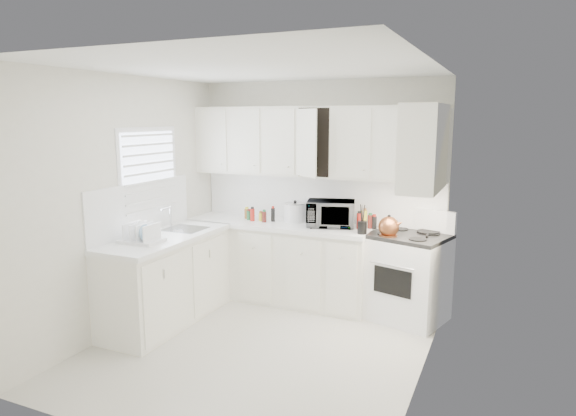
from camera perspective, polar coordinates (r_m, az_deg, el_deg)
The scene contains 34 objects.
floor at distance 5.01m, azimuth -3.36°, elevation -15.54°, with size 3.20×3.20×0.00m, color silver.
ceiling at distance 4.54m, azimuth -3.72°, elevation 15.53°, with size 3.20×3.20×0.00m, color white.
wall_back at distance 6.05m, azimuth 3.46°, elevation 1.85°, with size 3.00×3.00×0.00m, color white.
wall_front at distance 3.30m, azimuth -16.46°, elevation -5.64°, with size 3.00×3.00×0.00m, color white.
wall_left at distance 5.45m, azimuth -17.69°, elevation 0.46°, with size 3.20×3.20×0.00m, color white.
wall_right at distance 4.14m, azimuth 15.24°, elevation -2.39°, with size 3.20×3.20×0.00m, color white.
window_blinds at distance 5.66m, azimuth -15.33°, elevation 3.49°, with size 0.06×0.96×1.06m, color white, non-canonical shape.
lower_cabinets_back at distance 6.11m, azimuth -1.07°, elevation -6.22°, with size 2.22×0.60×0.90m, color white, non-canonical shape.
lower_cabinets_left at distance 5.61m, azimuth -13.53°, elevation -8.01°, with size 0.60×1.60×0.90m, color white, non-canonical shape.
countertop_back at distance 5.98m, azimuth -1.13°, elevation -1.88°, with size 2.24×0.64×0.05m, color white.
countertop_left at distance 5.48m, azimuth -13.65°, elevation -3.30°, with size 0.64×1.62×0.05m, color white.
backsplash_back at distance 6.05m, azimuth 3.42°, elevation 1.14°, with size 2.98×0.02×0.55m, color white.
backsplash_left at distance 5.60m, azimuth -16.22°, elevation 0.01°, with size 0.02×1.60×0.55m, color white.
upper_cabinets_back at distance 5.87m, azimuth 2.91°, elevation 3.57°, with size 3.00×0.33×0.80m, color white, non-canonical shape.
upper_cabinets_right at distance 4.93m, azimuth 14.92°, elevation 1.97°, with size 0.33×0.90×0.80m, color white, non-canonical shape.
sink at distance 5.72m, azimuth -11.59°, elevation -1.16°, with size 0.42×0.38×0.30m, color gray, non-canonical shape.
stove at distance 5.62m, azimuth 13.32°, elevation -6.33°, with size 0.79×0.65×1.21m, color white, non-canonical shape.
tea_kettle at distance 5.38m, azimuth 11.32°, elevation -1.91°, with size 0.27×0.23×0.25m, color #964A29, non-canonical shape.
frying_pan at distance 5.65m, azimuth 15.56°, elevation -2.57°, with size 0.24×0.41×0.04m, color black, non-canonical shape.
microwave at distance 5.75m, azimuth 4.86°, elevation -0.31°, with size 0.53×0.30×0.36m, color gray.
rice_cooker at distance 6.01m, azimuth 0.80°, elevation -0.33°, with size 0.26×0.26×0.26m, color white, non-canonical shape.
paper_towel at distance 6.01m, azimuth 3.01°, elevation -0.27°, with size 0.12×0.12×0.27m, color white.
utensil_crock at distance 5.42m, azimuth 8.40°, elevation -1.21°, with size 0.11×0.11×0.33m, color black, non-canonical shape.
dish_rack at distance 5.23m, azimuth -16.27°, elevation -2.53°, with size 0.40×0.30×0.22m, color white, non-canonical shape.
spice_left_0 at distance 6.28m, azimuth -4.44°, elevation -0.48°, with size 0.06×0.06×0.13m, color brown.
spice_left_1 at distance 6.17m, azimuth -4.22°, elevation -0.68°, with size 0.06×0.06×0.13m, color #236939.
spice_left_2 at distance 6.21m, azimuth -3.22°, elevation -0.59°, with size 0.06×0.06×0.13m, color red.
spice_left_3 at distance 6.10m, azimuth -2.98°, elevation -0.79°, with size 0.06×0.06×0.13m, color yellow.
spice_left_4 at distance 6.14m, azimuth -1.97°, elevation -0.70°, with size 0.06×0.06×0.13m, color maroon.
spice_left_5 at distance 6.03m, azimuth -1.70°, elevation -0.90°, with size 0.06×0.06×0.13m, color black.
sauce_right_0 at distance 5.78m, azimuth 8.34°, elevation -1.19°, with size 0.06×0.06×0.19m, color red.
sauce_right_1 at distance 5.71m, azimuth 8.70°, elevation -1.34°, with size 0.06×0.06×0.19m, color yellow.
sauce_right_2 at distance 5.75m, azimuth 9.39°, elevation -1.27°, with size 0.06×0.06×0.19m, color maroon.
sauce_right_3 at distance 5.68m, azimuth 9.77°, elevation -1.43°, with size 0.06×0.06×0.19m, color black.
Camera 1 is at (2.08, -4.01, 2.18)m, focal length 31.47 mm.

